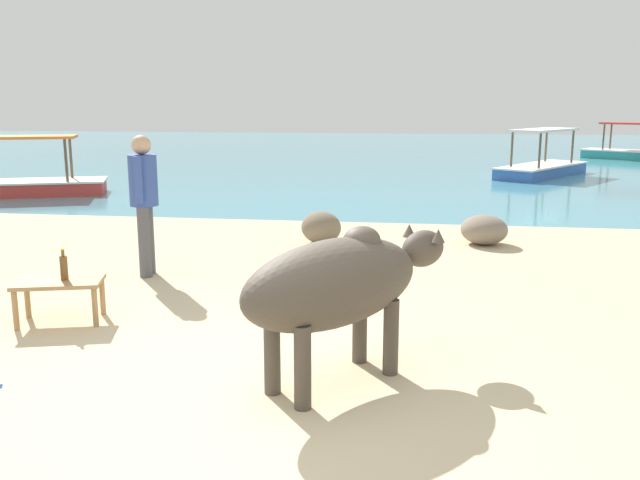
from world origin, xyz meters
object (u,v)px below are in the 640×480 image
(boat_blue, at_px, (542,166))
(low_bench_table, at_px, (59,287))
(cow, at_px, (340,283))
(boat_teal, at_px, (637,152))
(bottle, at_px, (64,267))
(boat_red, at_px, (18,183))
(person_standing, at_px, (144,195))

(boat_blue, bearing_deg, low_bench_table, -172.24)
(cow, xyz_separation_m, low_bench_table, (-2.68, 0.96, -0.40))
(boat_teal, bearing_deg, bottle, 93.87)
(boat_teal, bearing_deg, boat_red, 68.40)
(low_bench_table, height_order, bottle, bottle)
(boat_teal, bearing_deg, person_standing, 91.77)
(cow, distance_m, boat_red, 12.09)
(boat_blue, distance_m, boat_red, 13.27)
(bottle, height_order, boat_blue, boat_blue)
(cow, height_order, boat_blue, boat_blue)
(cow, distance_m, bottle, 2.81)
(person_standing, bearing_deg, boat_blue, -127.71)
(boat_blue, relative_size, boat_teal, 1.00)
(boat_blue, relative_size, boat_red, 0.96)
(boat_blue, xyz_separation_m, boat_red, (-12.02, -5.62, 0.00))
(bottle, relative_size, boat_blue, 0.08)
(low_bench_table, distance_m, boat_teal, 22.55)
(person_standing, relative_size, boat_red, 0.42)
(low_bench_table, height_order, boat_red, boat_red)
(bottle, bearing_deg, boat_teal, 61.10)
(person_standing, bearing_deg, boat_teal, -130.10)
(cow, bearing_deg, bottle, 109.13)
(low_bench_table, relative_size, boat_blue, 0.23)
(low_bench_table, relative_size, person_standing, 0.53)
(boat_blue, xyz_separation_m, boat_teal, (4.32, 6.09, 0.00))
(bottle, relative_size, boat_red, 0.08)
(cow, bearing_deg, low_bench_table, 109.85)
(cow, distance_m, boat_blue, 15.12)
(bottle, height_order, person_standing, person_standing)
(low_bench_table, xyz_separation_m, person_standing, (0.12, 1.74, 0.62))
(cow, height_order, boat_red, boat_red)
(boat_red, xyz_separation_m, boat_teal, (16.35, 11.71, 0.00))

